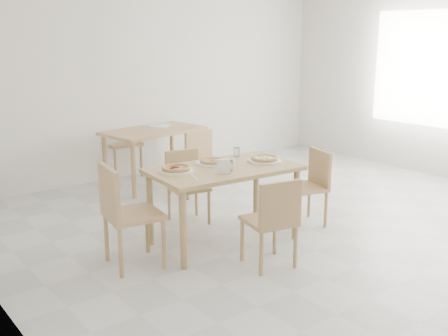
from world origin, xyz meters
TOP-DOWN VIEW (x-y plane):
  - main_table at (-0.91, 0.72)m, footprint 1.46×0.91m
  - chair_south at (-0.95, -0.01)m, footprint 0.47×0.47m
  - chair_north at (-0.86, 1.45)m, footprint 0.44×0.44m
  - chair_west at (-1.93, 0.80)m, footprint 0.51×0.51m
  - chair_east at (0.13, 0.56)m, footprint 0.49×0.49m
  - plate_margherita at (-0.93, 0.89)m, footprint 0.30×0.30m
  - plate_mushroom at (-0.46, 0.65)m, footprint 0.33×0.33m
  - plate_pepperoni at (-1.36, 0.86)m, footprint 0.32×0.32m
  - pizza_margherita at (-0.93, 0.89)m, footprint 0.25×0.25m
  - pizza_mushroom at (-0.46, 0.65)m, footprint 0.35×0.35m
  - pizza_pepperoni at (-1.36, 0.86)m, footprint 0.35×0.35m
  - tumbler_a at (-0.96, 0.58)m, footprint 0.07×0.07m
  - tumbler_b at (-0.54, 0.99)m, footprint 0.07×0.07m
  - napkin_holder at (-1.07, 0.53)m, footprint 0.14×0.11m
  - fork_a at (-1.36, 0.56)m, footprint 0.07×0.18m
  - fork_b at (-0.99, 0.57)m, footprint 0.08×0.19m
  - second_table at (-0.39, 2.90)m, footprint 1.40×0.93m
  - chair_back_s at (-0.28, 2.14)m, footprint 0.45×0.45m
  - chair_back_n at (-0.51, 3.65)m, footprint 0.48×0.48m
  - plate_empty at (-0.22, 3.06)m, footprint 0.30×0.30m

SIDE VIEW (x-z plane):
  - chair_north at x=-0.86m, z-range 0.06..0.83m
  - chair_east at x=0.13m, z-range 0.06..0.86m
  - chair_south at x=-0.95m, z-range 0.06..0.86m
  - chair_back_s at x=-0.28m, z-range 0.07..0.90m
  - chair_west at x=-1.93m, z-range 0.07..0.98m
  - chair_back_n at x=-0.51m, z-range 0.07..1.00m
  - second_table at x=-0.39m, z-range 0.28..1.03m
  - main_table at x=-0.91m, z-range 0.28..1.03m
  - fork_a at x=-1.36m, z-range 0.75..0.76m
  - fork_b at x=-0.99m, z-range 0.75..0.76m
  - plate_margherita at x=-0.93m, z-range 0.75..0.77m
  - plate_mushroom at x=-0.46m, z-range 0.75..0.77m
  - plate_pepperoni at x=-1.36m, z-range 0.75..0.77m
  - plate_empty at x=-0.22m, z-range 0.75..0.77m
  - pizza_margherita at x=-0.93m, z-range 0.76..0.80m
  - pizza_mushroom at x=-0.46m, z-range 0.76..0.80m
  - pizza_pepperoni at x=-1.36m, z-range 0.77..0.80m
  - tumbler_b at x=-0.54m, z-range 0.75..0.84m
  - tumbler_a at x=-0.96m, z-range 0.75..0.85m
  - napkin_holder at x=-1.07m, z-range 0.75..0.88m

